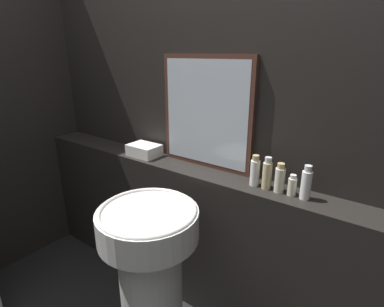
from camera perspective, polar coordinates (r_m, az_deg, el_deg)
name	(u,v)px	position (r m, az deg, el deg)	size (l,w,h in m)	color
wall_back	(209,110)	(1.79, 3.25, 8.20)	(8.00, 0.06, 2.50)	black
vanity_counter	(195,236)	(1.99, 0.61, -15.40)	(2.67, 0.21, 0.92)	black
pedestal_sink	(151,272)	(1.65, -7.88, -21.46)	(0.49, 0.49, 0.88)	silver
mirror	(206,113)	(1.74, 2.70, 7.70)	(0.60, 0.03, 0.65)	#47281E
towel_stack	(144,150)	(2.02, -9.08, 0.64)	(0.21, 0.15, 0.08)	silver
shampoo_bottle	(255,172)	(1.57, 11.89, -3.38)	(0.05, 0.05, 0.16)	white
conditioner_bottle	(267,174)	(1.55, 14.11, -3.84)	(0.05, 0.05, 0.17)	#C6B284
lotion_bottle	(280,179)	(1.53, 16.37, -4.65)	(0.05, 0.05, 0.15)	beige
body_wash_bottle	(292,186)	(1.52, 18.54, -5.86)	(0.04, 0.04, 0.11)	beige
hand_soap_bottle	(306,184)	(1.49, 20.92, -5.39)	(0.05, 0.05, 0.17)	white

